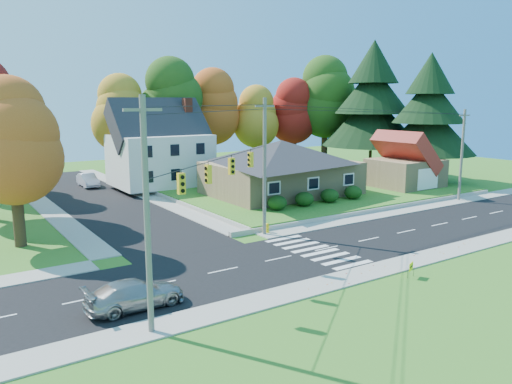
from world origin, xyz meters
TOP-DOWN VIEW (x-y plane):
  - ground at (0.00, 0.00)m, footprint 120.00×120.00m
  - road_main at (0.00, 0.00)m, footprint 90.00×8.00m
  - road_cross at (-8.00, 26.00)m, footprint 8.00×44.00m
  - sidewalk_north at (0.00, 5.00)m, footprint 90.00×2.00m
  - sidewalk_south at (0.00, -5.00)m, footprint 90.00×2.00m
  - lawn at (13.00, 21.00)m, footprint 30.00×30.00m
  - ranch_house at (8.00, 16.00)m, footprint 14.60×10.60m
  - colonial_house at (0.04, 28.00)m, footprint 10.40×8.40m
  - garage at (22.00, 11.99)m, footprint 7.30×6.30m
  - hedge_row at (7.50, 9.80)m, footprint 10.70×1.70m
  - traffic_infrastructure at (-0.15, 1.35)m, footprint 38.10×10.66m
  - tree_lot_0 at (-2.00, 34.00)m, footprint 6.72×6.72m
  - tree_lot_1 at (4.00, 33.00)m, footprint 7.84×7.84m
  - tree_lot_2 at (10.00, 34.00)m, footprint 7.28×7.28m
  - tree_lot_3 at (16.00, 33.00)m, footprint 6.16×6.16m
  - tree_lot_4 at (22.00, 32.00)m, footprint 6.72×6.72m
  - tree_lot_5 at (26.00, 30.00)m, footprint 8.40×8.40m
  - conifer_east_a at (27.00, 22.00)m, footprint 12.80×12.80m
  - conifer_east_b at (28.00, 14.00)m, footprint 11.20×11.20m
  - tree_west_0 at (-17.00, 12.00)m, footprint 6.16×6.16m
  - silver_sedan at (-14.16, -2.35)m, footprint 4.80×2.08m
  - white_car at (-6.52, 33.87)m, footprint 1.67×4.61m
  - fire_hydrant at (-1.08, 5.41)m, footprint 0.46×0.35m
  - yard_sign at (0.23, -6.79)m, footprint 0.64×0.30m

SIDE VIEW (x-z plane):
  - ground at x=0.00m, z-range 0.00..0.00m
  - road_main at x=0.00m, z-range 0.00..0.02m
  - road_cross at x=-8.00m, z-range 0.00..0.02m
  - sidewalk_north at x=0.00m, z-range 0.00..0.08m
  - sidewalk_south at x=0.00m, z-range 0.00..0.08m
  - lawn at x=13.00m, z-range 0.00..0.50m
  - fire_hydrant at x=-1.08m, z-range -0.02..0.78m
  - yard_sign at x=0.23m, z-range 0.18..1.04m
  - silver_sedan at x=-14.16m, z-range 0.02..1.40m
  - white_car at x=-6.52m, z-range 0.02..1.53m
  - hedge_row at x=7.50m, z-range 0.50..1.77m
  - garage at x=22.00m, z-range 0.54..5.14m
  - ranch_house at x=8.00m, z-range 0.57..5.97m
  - colonial_house at x=0.04m, z-range -0.22..9.38m
  - traffic_infrastructure at x=-0.15m, z-range 0.15..10.15m
  - tree_west_0 at x=-17.00m, z-range 1.42..12.89m
  - tree_lot_3 at x=16.00m, z-range 1.92..13.39m
  - conifer_east_b at x=28.00m, z-range 0.86..15.70m
  - tree_lot_0 at x=-2.00m, z-range 2.05..14.56m
  - tree_lot_4 at x=22.00m, z-range 2.05..14.56m
  - tree_lot_2 at x=10.00m, z-range 2.18..15.74m
  - conifer_east_a at x=27.00m, z-range 0.91..17.87m
  - tree_lot_1 at x=4.00m, z-range 2.31..16.91m
  - tree_lot_5 at x=26.00m, z-range 2.45..18.09m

